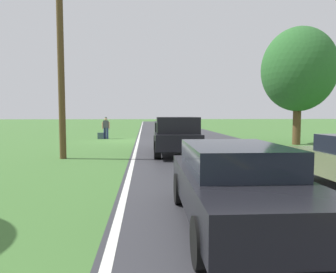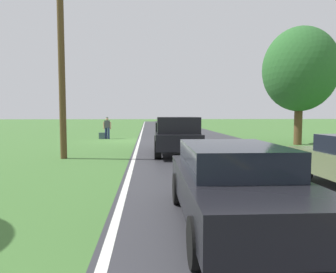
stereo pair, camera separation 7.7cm
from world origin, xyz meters
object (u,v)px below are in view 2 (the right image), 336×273
suitcase_carried (102,136)px  tree_far_side_near (300,70)px  sedan_ahead_same_lane (234,183)px  utility_pole_roadside (61,57)px  pickup_truck_passing (176,135)px  hitchhiker_walking (107,126)px

suitcase_carried → tree_far_side_near: size_ratio=0.07×
tree_far_side_near → sedan_ahead_same_lane: bearing=59.4°
suitcase_carried → utility_pole_roadside: bearing=-2.1°
pickup_truck_passing → suitcase_carried: bearing=-63.0°
utility_pole_roadside → pickup_truck_passing: bearing=-169.0°
suitcase_carried → utility_pole_roadside: utility_pole_roadside is taller
hitchhiker_walking → tree_far_side_near: (-12.80, 5.58, 3.78)m
pickup_truck_passing → tree_far_side_near: (-8.25, -4.26, 3.79)m
sedan_ahead_same_lane → utility_pole_roadside: size_ratio=0.50×
utility_pole_roadside → suitcase_carried: bearing=-90.5°
sedan_ahead_same_lane → utility_pole_roadside: utility_pole_roadside is taller
sedan_ahead_same_lane → pickup_truck_passing: bearing=-89.4°
tree_far_side_near → suitcase_carried: bearing=-22.5°
hitchhiker_walking → utility_pole_roadside: 11.37m
pickup_truck_passing → tree_far_side_near: bearing=-152.7°
pickup_truck_passing → utility_pole_roadside: utility_pole_roadside is taller
hitchhiker_walking → sedan_ahead_same_lane: size_ratio=0.39×
tree_far_side_near → sedan_ahead_same_lane: tree_far_side_near is taller
suitcase_carried → pickup_truck_passing: pickup_truck_passing is taller
tree_far_side_near → utility_pole_roadside: bearing=21.5°
pickup_truck_passing → utility_pole_roadside: (5.07, 0.99, 3.45)m
pickup_truck_passing → utility_pole_roadside: bearing=11.0°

